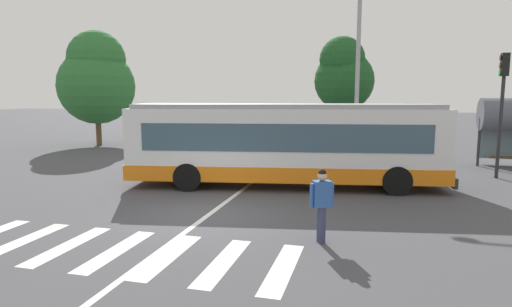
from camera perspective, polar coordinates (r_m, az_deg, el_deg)
ground_plane at (r=12.33m, az=-7.15°, el=-8.18°), size 160.00×160.00×0.00m
city_transit_bus at (r=15.87m, az=3.88°, el=1.30°), size 11.80×4.46×3.06m
pedestrian_crossing_street at (r=9.92m, az=8.76°, el=-6.36°), size 0.53×0.42×1.72m
parked_car_champagne at (r=26.99m, az=0.22°, el=2.24°), size 2.08×4.60×1.35m
parked_car_blue at (r=26.54m, az=5.76°, el=2.10°), size 2.02×4.57×1.35m
parked_car_black at (r=26.82m, az=11.77°, el=2.04°), size 2.26×4.66×1.35m
traffic_light_far_corner at (r=19.88m, az=30.00°, el=6.70°), size 0.33×0.32×5.03m
twin_arm_street_lamp at (r=21.39m, az=13.49°, el=13.26°), size 5.33×0.32×8.82m
background_tree_left at (r=30.81m, az=-20.50°, el=9.36°), size 5.03×5.03×7.61m
background_tree_right at (r=31.88m, az=11.58°, el=10.26°), size 4.30×4.30×7.52m
crosswalk_painted_stripes at (r=10.06m, az=-18.09°, el=-12.20°), size 7.86×2.63×0.01m
lane_center_line at (r=14.09m, az=-3.51°, el=-6.08°), size 0.16×24.00×0.01m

